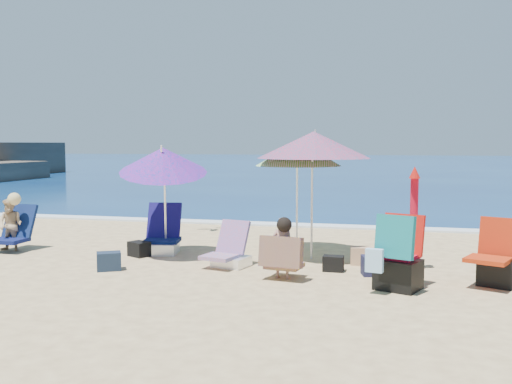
% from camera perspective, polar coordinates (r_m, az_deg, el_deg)
% --- Properties ---
extents(ground, '(120.00, 120.00, 0.00)m').
position_cam_1_polar(ground, '(8.02, 0.36, -8.49)').
color(ground, '#D8BC84').
rests_on(ground, ground).
extents(sea, '(120.00, 80.00, 0.12)m').
position_cam_1_polar(sea, '(52.65, 11.99, 2.64)').
color(sea, navy).
rests_on(sea, ground).
extents(foam, '(120.00, 0.50, 0.04)m').
position_cam_1_polar(foam, '(12.94, 5.69, -3.32)').
color(foam, white).
rests_on(foam, ground).
extents(umbrella_turquoise, '(2.11, 2.11, 2.07)m').
position_cam_1_polar(umbrella_turquoise, '(9.24, 5.70, 4.63)').
color(umbrella_turquoise, silver).
rests_on(umbrella_turquoise, ground).
extents(umbrella_striped, '(1.60, 1.60, 1.92)m').
position_cam_1_polar(umbrella_striped, '(9.69, 4.18, 3.79)').
color(umbrella_striped, white).
rests_on(umbrella_striped, ground).
extents(umbrella_blue, '(1.85, 1.88, 1.93)m').
position_cam_1_polar(umbrella_blue, '(9.37, -9.13, 3.13)').
color(umbrella_blue, white).
rests_on(umbrella_blue, ground).
extents(furled_umbrella, '(0.18, 0.25, 1.52)m').
position_cam_1_polar(furled_umbrella, '(8.64, 15.28, -2.07)').
color(furled_umbrella, red).
rests_on(furled_umbrella, ground).
extents(chair_navy, '(0.70, 0.86, 0.82)m').
position_cam_1_polar(chair_navy, '(9.96, -9.31, -4.66)').
color(chair_navy, '#0B153F').
rests_on(chair_navy, ground).
extents(chair_rainbow, '(0.70, 0.77, 0.68)m').
position_cam_1_polar(chair_rainbow, '(8.75, -2.64, -6.17)').
color(chair_rainbow, '#E1614F').
rests_on(chair_rainbow, ground).
extents(camp_chair_left, '(0.82, 0.84, 0.88)m').
position_cam_1_polar(camp_chair_left, '(8.17, 22.76, -6.71)').
color(camp_chair_left, '#B02A0C').
rests_on(camp_chair_left, ground).
extents(camp_chair_right, '(0.73, 0.88, 0.98)m').
position_cam_1_polar(camp_chair_right, '(7.56, 13.72, -6.69)').
color(camp_chair_right, red).
rests_on(camp_chair_right, ground).
extents(person_center, '(0.61, 0.57, 0.86)m').
position_cam_1_polar(person_center, '(7.89, 2.61, -5.64)').
color(person_center, tan).
rests_on(person_center, ground).
extents(person_left, '(0.57, 0.70, 1.00)m').
position_cam_1_polar(person_left, '(10.80, -22.92, -2.96)').
color(person_left, tan).
rests_on(person_left, ground).
extents(bag_navy_a, '(0.42, 0.38, 0.26)m').
position_cam_1_polar(bag_navy_a, '(8.75, -14.29, -6.62)').
color(bag_navy_a, '#192638').
rests_on(bag_navy_a, ground).
extents(bag_black_a, '(0.40, 0.37, 0.24)m').
position_cam_1_polar(bag_black_a, '(9.70, -11.43, -5.52)').
color(bag_black_a, black).
rests_on(bag_black_a, ground).
extents(bag_tan, '(0.33, 0.25, 0.27)m').
position_cam_1_polar(bag_tan, '(9.02, 10.29, -6.19)').
color(bag_tan, tan).
rests_on(bag_tan, ground).
extents(bag_navy_b, '(0.42, 0.35, 0.27)m').
position_cam_1_polar(bag_navy_b, '(8.34, 11.64, -7.11)').
color(bag_navy_b, '#181B36').
rests_on(bag_navy_b, ground).
extents(bag_black_b, '(0.30, 0.21, 0.22)m').
position_cam_1_polar(bag_black_b, '(8.50, 7.62, -6.99)').
color(bag_black_b, black).
rests_on(bag_black_b, ground).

